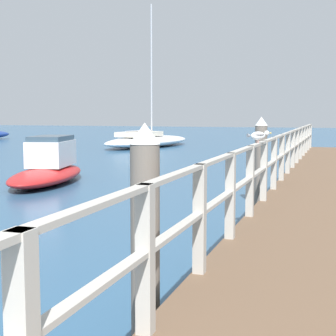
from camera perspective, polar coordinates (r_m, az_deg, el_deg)
The scene contains 7 objects.
pier_deck at distance 13.12m, azimuth 17.43°, elevation -2.63°, with size 2.49×26.80×0.52m, color brown.
pier_railing at distance 13.08m, azimuth 12.45°, elevation 1.71°, with size 0.12×25.32×1.15m.
dock_piling_near at distance 4.97m, azimuth -2.53°, elevation -7.04°, with size 0.29×0.29×2.09m.
dock_piling_far at distance 12.20m, azimuth 10.19°, elevation 0.69°, with size 0.29×0.29×2.09m.
seagull_foreground at distance 9.13m, azimuth 9.95°, elevation 3.57°, with size 0.39×0.34×0.21m.
boat_4 at distance 16.63m, azimuth -13.07°, elevation 0.06°, with size 2.73×5.10×1.46m.
boat_5 at distance 33.45m, azimuth -2.27°, elevation 3.06°, with size 4.63×9.08×9.10m.
Camera 1 is at (0.19, 0.42, 2.18)m, focal length 55.24 mm.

